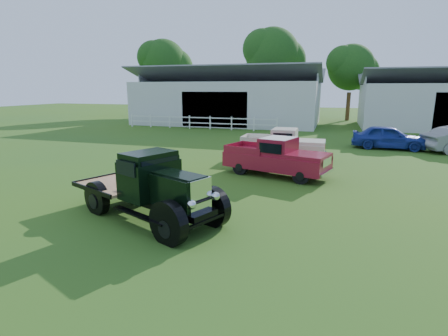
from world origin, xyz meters
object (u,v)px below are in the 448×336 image
(red_pickup, at_px, (276,156))
(white_pickup, at_px, (283,145))
(vintage_flatbed, at_px, (148,185))
(misc_car_blue, at_px, (389,137))

(red_pickup, distance_m, white_pickup, 3.34)
(vintage_flatbed, bearing_deg, red_pickup, 89.18)
(white_pickup, bearing_deg, red_pickup, -86.33)
(vintage_flatbed, height_order, misc_car_blue, vintage_flatbed)
(white_pickup, bearing_deg, misc_car_blue, 43.72)
(vintage_flatbed, height_order, red_pickup, vintage_flatbed)
(red_pickup, bearing_deg, vintage_flatbed, -97.50)
(misc_car_blue, bearing_deg, red_pickup, 151.33)
(vintage_flatbed, height_order, white_pickup, vintage_flatbed)
(vintage_flatbed, distance_m, white_pickup, 9.70)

